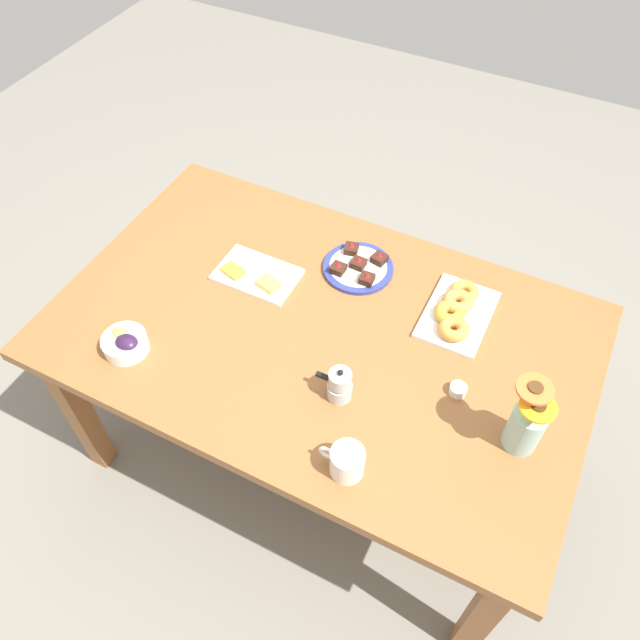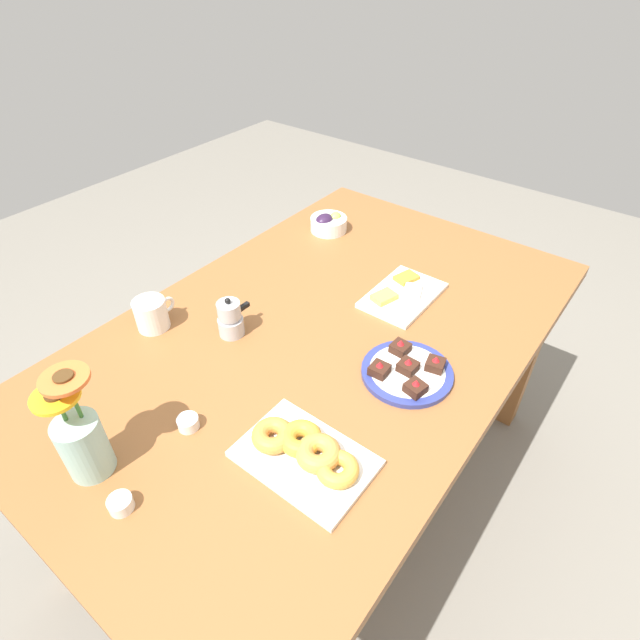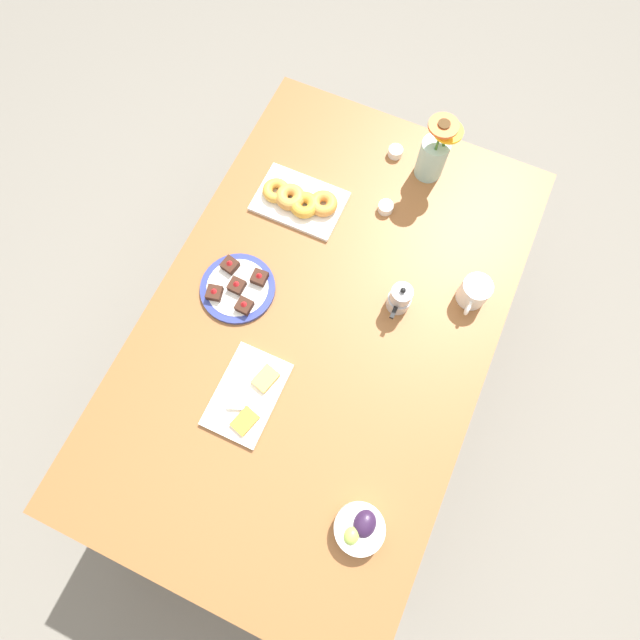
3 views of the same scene
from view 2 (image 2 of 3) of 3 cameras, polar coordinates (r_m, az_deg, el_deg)
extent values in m
plane|color=slate|center=(1.94, 0.00, -18.15)|extent=(6.00, 6.00, 0.00)
cube|color=brown|center=(1.39, 0.00, -1.92)|extent=(1.60, 1.00, 0.04)
cube|color=brown|center=(2.02, 22.48, -3.83)|extent=(0.07, 0.07, 0.70)
cube|color=brown|center=(1.67, -29.23, -18.58)|extent=(0.07, 0.07, 0.70)
cube|color=brown|center=(2.27, 2.70, 4.76)|extent=(0.07, 0.07, 0.70)
cylinder|color=white|center=(1.44, -18.73, 0.63)|extent=(0.09, 0.09, 0.09)
cylinder|color=brown|center=(1.42, -19.04, 1.83)|extent=(0.08, 0.08, 0.00)
torus|color=white|center=(1.46, -17.03, 1.72)|extent=(0.05, 0.01, 0.05)
cylinder|color=white|center=(1.83, 0.99, 10.90)|extent=(0.13, 0.13, 0.05)
ellipsoid|color=#2D1938|center=(1.82, 0.51, 11.33)|extent=(0.07, 0.06, 0.04)
ellipsoid|color=#9EC14C|center=(1.83, 1.78, 11.68)|extent=(0.05, 0.04, 0.04)
cube|color=white|center=(1.52, 9.45, 2.80)|extent=(0.26, 0.17, 0.01)
cube|color=#EFB74C|center=(1.48, 7.34, 2.63)|extent=(0.08, 0.07, 0.02)
cube|color=white|center=(1.52, 10.53, 3.28)|extent=(0.08, 0.07, 0.01)
cube|color=orange|center=(1.57, 9.84, 4.78)|extent=(0.08, 0.07, 0.01)
cube|color=white|center=(1.09, -1.75, -15.53)|extent=(0.19, 0.28, 0.01)
torus|color=gold|center=(1.04, 2.02, -16.66)|extent=(0.09, 0.09, 0.03)
torus|color=#CB893D|center=(1.06, -0.20, -14.97)|extent=(0.13, 0.13, 0.04)
torus|color=gold|center=(1.09, -2.21, -13.38)|extent=(0.09, 0.09, 0.04)
torus|color=orange|center=(1.09, -5.41, -12.99)|extent=(0.10, 0.10, 0.04)
cylinder|color=white|center=(1.09, -21.83, -18.91)|extent=(0.05, 0.05, 0.03)
cylinder|color=#C68923|center=(1.08, -21.96, -18.63)|extent=(0.04, 0.04, 0.01)
cylinder|color=white|center=(1.17, -14.84, -11.28)|extent=(0.05, 0.05, 0.03)
cylinder|color=maroon|center=(1.16, -14.92, -10.96)|extent=(0.04, 0.04, 0.01)
cylinder|color=navy|center=(1.27, 9.86, -5.99)|extent=(0.23, 0.23, 0.01)
cylinder|color=white|center=(1.27, 9.87, -5.92)|extent=(0.19, 0.19, 0.01)
cube|color=#381E14|center=(1.24, 6.80, -5.65)|extent=(0.05, 0.05, 0.02)
cone|color=red|center=(1.22, 6.87, -5.02)|extent=(0.02, 0.02, 0.01)
cube|color=#381E14|center=(1.30, 9.15, -3.15)|extent=(0.05, 0.05, 0.02)
cone|color=red|center=(1.29, 9.24, -2.53)|extent=(0.02, 0.02, 0.01)
cube|color=#381E14|center=(1.21, 10.84, -7.63)|extent=(0.05, 0.05, 0.02)
cone|color=red|center=(1.19, 10.95, -7.01)|extent=(0.02, 0.02, 0.01)
cube|color=#381E14|center=(1.27, 13.03, -4.97)|extent=(0.05, 0.05, 0.02)
cone|color=red|center=(1.26, 13.15, -4.34)|extent=(0.02, 0.02, 0.01)
cube|color=#381E14|center=(1.25, 9.96, -5.31)|extent=(0.05, 0.05, 0.02)
cone|color=red|center=(1.24, 10.06, -4.68)|extent=(0.02, 0.02, 0.01)
cylinder|color=#99C1B7|center=(1.13, -25.33, -12.94)|extent=(0.09, 0.09, 0.14)
cylinder|color=#3D702D|center=(1.05, -26.34, -8.09)|extent=(0.01, 0.01, 0.10)
cylinder|color=orange|center=(1.01, -27.20, -5.99)|extent=(0.09, 0.09, 0.01)
cylinder|color=#472D14|center=(1.01, -27.30, -5.75)|extent=(0.04, 0.04, 0.01)
cylinder|color=#3D702D|center=(1.07, -27.47, -9.03)|extent=(0.01, 0.01, 0.06)
cylinder|color=yellow|center=(1.05, -28.01, -7.77)|extent=(0.09, 0.09, 0.01)
cylinder|color=#472D14|center=(1.04, -28.11, -7.54)|extent=(0.04, 0.04, 0.01)
cylinder|color=#B7B7BC|center=(1.38, -10.11, -0.70)|extent=(0.07, 0.07, 0.05)
cylinder|color=#B7B7BC|center=(1.36, -10.25, 0.24)|extent=(0.05, 0.05, 0.01)
cylinder|color=#B7B7BC|center=(1.34, -10.37, 1.12)|extent=(0.06, 0.06, 0.04)
sphere|color=black|center=(1.32, -10.52, 2.16)|extent=(0.02, 0.02, 0.02)
cube|color=black|center=(1.38, -8.71, 1.53)|extent=(0.04, 0.01, 0.01)
camera|label=1|loc=(1.80, -61.43, 43.79)|focal=35.00mm
camera|label=3|loc=(1.59, 7.28, 57.86)|focal=28.00mm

